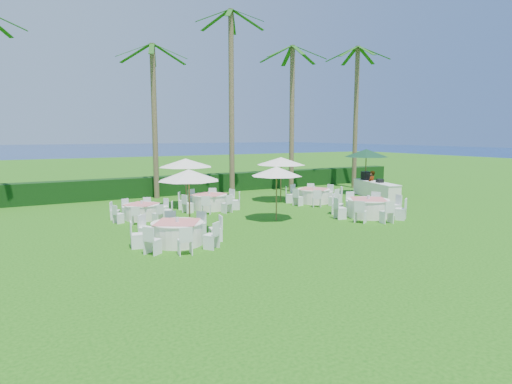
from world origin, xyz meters
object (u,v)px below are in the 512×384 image
Objects in this scene: banquet_table_a at (178,232)px; buffet_table at (375,189)px; umbrella_c at (186,163)px; umbrella_green at (366,153)px; banquet_table_f at (314,195)px; umbrella_a at (189,175)px; umbrella_d at (281,161)px; banquet_table_e at (209,201)px; umbrella_b at (277,171)px; banquet_table_d at (142,211)px; staff_person at (371,184)px; banquet_table_c at (368,207)px.

buffet_table reaches higher than banquet_table_a.
umbrella_green is (11.69, -0.95, 0.30)m from umbrella_c.
umbrella_green is (4.97, 1.20, 2.22)m from banquet_table_f.
umbrella_d is at bearing 35.09° from umbrella_a.
umbrella_green reaches higher than umbrella_a.
banquet_table_a is 7.02m from banquet_table_e.
umbrella_d reaches higher than umbrella_b.
banquet_table_d is 4.36m from umbrella_a.
banquet_table_d is 1.13× the size of umbrella_b.
banquet_table_d is 0.86× the size of banquet_table_f.
staff_person is at bearing 20.36° from banquet_table_a.
umbrella_b is (-4.15, 1.39, 1.75)m from banquet_table_c.
banquet_table_e is 5.76m from umbrella_a.
banquet_table_a is 15.09m from staff_person.
umbrella_a is at bearing 54.08° from banquet_table_a.
umbrella_b is at bearing -69.70° from banquet_table_e.
banquet_table_a is 1.13× the size of umbrella_d.
umbrella_a is 1.56× the size of staff_person.
banquet_table_c is 1.25× the size of banquet_table_d.
banquet_table_f reaches higher than banquet_table_e.
umbrella_a is (-2.79, -4.68, 1.86)m from banquet_table_e.
umbrella_green is 2.17m from staff_person.
banquet_table_e is 6.01m from banquet_table_f.
staff_person is (13.22, 3.97, -1.48)m from umbrella_a.
umbrella_c is 11.48m from staff_person.
buffet_table reaches higher than banquet_table_e.
staff_person is at bearing 1.93° from banquet_table_f.
umbrella_d is 1.75× the size of staff_person.
banquet_table_d is at bearing 153.79° from banquet_table_c.
banquet_table_f is 5.57m from umbrella_green.
umbrella_b reaches higher than staff_person.
banquet_table_f is 9.72m from umbrella_a.
umbrella_b reaches higher than banquet_table_f.
banquet_table_d is 6.35m from umbrella_b.
umbrella_a reaches higher than staff_person.
umbrella_a is at bearing -144.91° from umbrella_d.
umbrella_c reaches higher than banquet_table_a.
umbrella_d reaches higher than banquet_table_a.
banquet_table_c is 1.07× the size of banquet_table_f.
buffet_table is at bearing -15.79° from umbrella_d.
buffet_table is (11.20, -2.36, -1.82)m from umbrella_c.
umbrella_d reaches higher than banquet_table_c.
umbrella_a reaches higher than banquet_table_d.
umbrella_a is (-8.74, -3.82, 1.86)m from banquet_table_f.
umbrella_green is at bearing 20.10° from umbrella_a.
banquet_table_f is at bearing -47.68° from umbrella_d.
banquet_table_d is at bearing -170.33° from umbrella_d.
banquet_table_c is 1.20× the size of umbrella_d.
umbrella_c reaches higher than banquet_table_c.
umbrella_b is 9.63m from staff_person.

